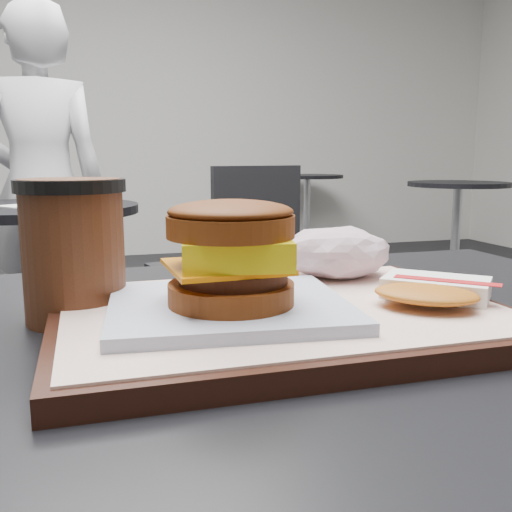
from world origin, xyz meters
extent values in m
cube|color=silver|center=(0.00, 5.00, 1.50)|extent=(8.00, 0.10, 3.00)
cube|color=black|center=(0.00, 0.00, 0.75)|extent=(0.80, 0.60, 0.04)
cube|color=black|center=(-0.03, -0.01, 0.78)|extent=(0.38, 0.28, 0.02)
cube|color=silver|center=(-0.03, -0.01, 0.79)|extent=(0.36, 0.26, 0.00)
cube|color=silver|center=(-0.08, -0.02, 0.80)|extent=(0.21, 0.19, 0.01)
cylinder|color=brown|center=(-0.08, -0.03, 0.81)|extent=(0.11, 0.11, 0.02)
cylinder|color=#361408|center=(-0.07, -0.03, 0.82)|extent=(0.09, 0.09, 0.01)
cube|color=orange|center=(-0.08, -0.03, 0.83)|extent=(0.09, 0.09, 0.00)
cube|color=yellow|center=(-0.07, -0.03, 0.84)|extent=(0.09, 0.09, 0.02)
cylinder|color=brown|center=(-0.08, -0.03, 0.86)|extent=(0.11, 0.11, 0.02)
ellipsoid|color=#662F0E|center=(-0.08, -0.03, 0.87)|extent=(0.11, 0.11, 0.02)
cube|color=white|center=(0.12, -0.03, 0.80)|extent=(0.10, 0.10, 0.02)
cube|color=#B0171A|center=(0.12, -0.04, 0.81)|extent=(0.08, 0.07, 0.00)
ellipsoid|color=orange|center=(0.09, -0.06, 0.80)|extent=(0.11, 0.10, 0.01)
cylinder|color=#421F0F|center=(-0.20, 0.06, 0.83)|extent=(0.09, 0.09, 0.13)
cylinder|color=black|center=(-0.20, 0.06, 0.89)|extent=(0.09, 0.09, 0.01)
cylinder|color=black|center=(-0.35, 1.65, 0.01)|extent=(0.44, 0.44, 0.02)
cylinder|color=#A5A5AA|center=(-0.35, 1.65, 0.37)|extent=(0.07, 0.07, 0.70)
cylinder|color=black|center=(-0.35, 1.65, 0.73)|extent=(0.70, 0.70, 0.03)
cube|color=white|center=(-0.39, 1.60, 0.75)|extent=(0.17, 0.17, 0.00)
cylinder|color=#9C9CA0|center=(0.29, 1.74, 0.22)|extent=(0.06, 0.06, 0.44)
cube|color=black|center=(0.29, 1.74, 0.46)|extent=(0.51, 0.51, 0.04)
cube|color=black|center=(0.48, 1.74, 0.68)|extent=(0.40, 0.12, 0.40)
imported|color=silver|center=(-0.36, 2.15, 0.77)|extent=(0.59, 0.42, 1.54)
cylinder|color=black|center=(2.20, 2.80, 0.01)|extent=(0.40, 0.40, 0.02)
cylinder|color=#A5A5AA|center=(2.20, 2.80, 0.37)|extent=(0.06, 0.06, 0.70)
cylinder|color=black|center=(2.20, 2.80, 0.73)|extent=(0.66, 0.66, 0.03)
cylinder|color=black|center=(1.80, 4.50, 0.01)|extent=(0.40, 0.40, 0.02)
cylinder|color=#A5A5AA|center=(1.80, 4.50, 0.37)|extent=(0.06, 0.06, 0.70)
cylinder|color=black|center=(1.80, 4.50, 0.73)|extent=(0.66, 0.66, 0.03)
camera|label=1|loc=(-0.18, -0.46, 0.92)|focal=40.00mm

